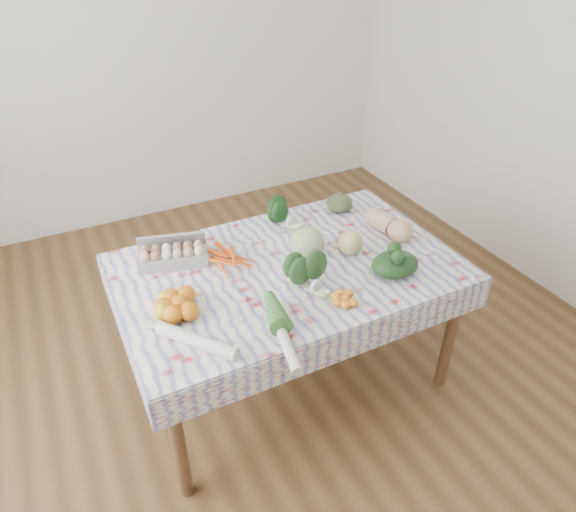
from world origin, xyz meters
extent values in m
plane|color=brown|center=(0.00, 0.00, 0.00)|extent=(4.50, 4.50, 0.00)
cube|color=white|center=(0.00, 2.25, 1.40)|extent=(4.00, 0.04, 2.80)
cube|color=brown|center=(0.00, 0.00, 0.73)|extent=(1.60, 1.00, 0.04)
cylinder|color=brown|center=(-0.74, -0.44, 0.35)|extent=(0.06, 0.06, 0.71)
cylinder|color=brown|center=(0.74, -0.44, 0.35)|extent=(0.06, 0.06, 0.71)
cylinder|color=brown|center=(-0.74, 0.44, 0.35)|extent=(0.06, 0.06, 0.71)
cylinder|color=brown|center=(0.74, 0.44, 0.35)|extent=(0.06, 0.06, 0.71)
cube|color=white|center=(0.00, 0.00, 0.76)|extent=(1.66, 1.06, 0.01)
cube|color=gray|center=(-0.50, 0.27, 0.81)|extent=(0.36, 0.22, 0.09)
cube|color=#F65813|center=(-0.25, 0.18, 0.78)|extent=(0.26, 0.25, 0.04)
ellipsoid|color=#133814|center=(0.16, 0.37, 0.84)|extent=(0.22, 0.21, 0.15)
ellipsoid|color=#43532C|center=(0.53, 0.38, 0.81)|extent=(0.20, 0.20, 0.10)
sphere|color=#A0B678|center=(0.12, 0.03, 0.85)|extent=(0.18, 0.18, 0.17)
ellipsoid|color=tan|center=(0.62, 0.02, 0.83)|extent=(0.16, 0.30, 0.13)
cube|color=orange|center=(-0.58, -0.10, 0.81)|extent=(0.31, 0.31, 0.09)
ellipsoid|color=#1F451C|center=(0.00, -0.21, 0.82)|extent=(0.20, 0.20, 0.12)
cube|color=orange|center=(0.10, -0.37, 0.78)|extent=(0.19, 0.19, 0.05)
sphere|color=#D2CA75|center=(0.33, -0.04, 0.83)|extent=(0.13, 0.13, 0.13)
ellipsoid|color=black|center=(0.43, -0.29, 0.81)|extent=(0.29, 0.27, 0.11)
cylinder|color=silver|center=(-0.58, -0.34, 0.79)|extent=(0.28, 0.34, 0.06)
cylinder|color=silver|center=(-0.25, -0.45, 0.79)|extent=(0.13, 0.44, 0.05)
camera|label=1|loc=(-0.94, -1.86, 2.21)|focal=32.00mm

